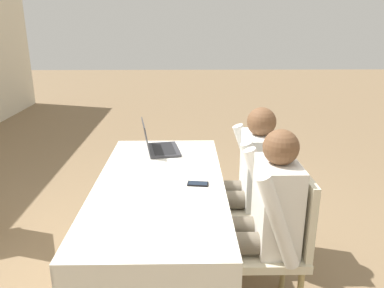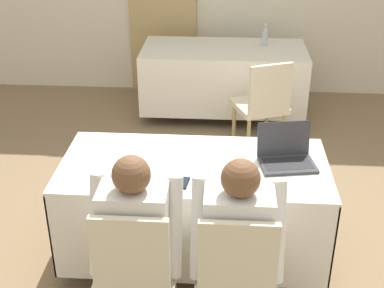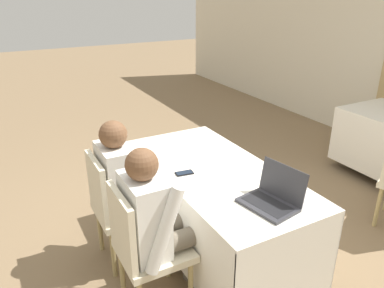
# 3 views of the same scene
# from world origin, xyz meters

# --- Properties ---
(ground_plane) EXTENTS (24.00, 24.00, 0.00)m
(ground_plane) POSITION_xyz_m (0.00, 0.00, 0.00)
(ground_plane) COLOR #846B4C
(conference_table_near) EXTENTS (1.71, 0.81, 0.74)m
(conference_table_near) POSITION_xyz_m (0.00, 0.00, 0.57)
(conference_table_near) COLOR white
(conference_table_near) RESTS_ON ground_plane
(laptop) EXTENTS (0.39, 0.33, 0.24)m
(laptop) POSITION_xyz_m (0.58, 0.05, 0.79)
(laptop) COLOR #333338
(laptop) RESTS_ON conference_table_near
(cell_phone) EXTENTS (0.08, 0.14, 0.01)m
(cell_phone) POSITION_xyz_m (-0.05, -0.24, 0.75)
(cell_phone) COLOR black
(cell_phone) RESTS_ON conference_table_near
(paper_beside_laptop) EXTENTS (0.21, 0.30, 0.00)m
(paper_beside_laptop) POSITION_xyz_m (0.06, 0.04, 0.75)
(paper_beside_laptop) COLOR white
(paper_beside_laptop) RESTS_ON conference_table_near
(paper_centre_table) EXTENTS (0.30, 0.35, 0.00)m
(paper_centre_table) POSITION_xyz_m (-0.23, -0.04, 0.75)
(paper_centre_table) COLOR white
(paper_centre_table) RESTS_ON conference_table_near
(chair_near_left) EXTENTS (0.44, 0.44, 0.90)m
(chair_near_left) POSITION_xyz_m (-0.27, -0.71, 0.50)
(chair_near_left) COLOR tan
(chair_near_left) RESTS_ON ground_plane
(chair_near_right) EXTENTS (0.44, 0.44, 0.90)m
(chair_near_right) POSITION_xyz_m (0.27, -0.71, 0.50)
(chair_near_right) COLOR tan
(chair_near_right) RESTS_ON ground_plane
(person_checkered_shirt) EXTENTS (0.50, 0.52, 1.16)m
(person_checkered_shirt) POSITION_xyz_m (-0.27, -0.61, 0.66)
(person_checkered_shirt) COLOR #665B4C
(person_checkered_shirt) RESTS_ON ground_plane
(person_white_shirt) EXTENTS (0.50, 0.52, 1.16)m
(person_white_shirt) POSITION_xyz_m (0.27, -0.61, 0.66)
(person_white_shirt) COLOR #665B4C
(person_white_shirt) RESTS_ON ground_plane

